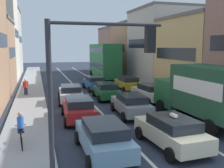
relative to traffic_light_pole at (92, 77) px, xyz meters
name	(u,v)px	position (x,y,z in m)	size (l,w,h in m)	color
ground_plane	(194,163)	(4.45, 0.99, -3.82)	(140.00, 140.00, 0.00)	#2A313F
sidewalk_left	(31,90)	(-2.25, 20.99, -3.75)	(2.60, 64.00, 0.14)	#9B9B9B
lane_stripe_left	(78,89)	(2.75, 20.99, -3.81)	(0.16, 60.00, 0.01)	silver
lane_stripe_right	(107,87)	(6.15, 20.99, -3.81)	(0.16, 60.00, 0.01)	silver
building_row_right	(164,49)	(14.35, 22.75, 0.55)	(7.20, 43.90, 9.54)	#936B5B
traffic_light_pole	(92,77)	(0.00, 0.00, 0.00)	(3.58, 0.38, 5.50)	#2D2D33
removalist_box_truck	(202,92)	(8.15, 5.83, -1.84)	(2.87, 7.76, 3.58)	#1E5933
taxi_centre_lane_front	(171,131)	(4.37, 2.81, -3.02)	(2.26, 4.39, 1.66)	beige
sedan_left_lane_front	(103,137)	(1.11, 2.93, -3.02)	(2.07, 4.30, 1.49)	#759EB7
sedan_centre_lane_second	(131,104)	(4.55, 8.69, -3.02)	(2.24, 4.38, 1.49)	gray
wagon_left_lane_second	(79,108)	(0.91, 8.55, -3.02)	(2.22, 4.38, 1.49)	#A51E1E
hatchback_centre_lane_third	(106,90)	(4.38, 14.60, -3.02)	(2.23, 4.38, 1.49)	#19592D
sedan_left_lane_third	(71,93)	(1.10, 14.08, -3.02)	(2.30, 4.41, 1.49)	silver
coupe_centre_lane_fourth	(95,83)	(4.46, 19.77, -3.02)	(2.17, 4.36, 1.49)	#194C8C
sedan_right_lane_behind_truck	(151,92)	(7.84, 12.62, -3.02)	(2.29, 4.41, 1.49)	beige
wagon_right_lane_far	(128,83)	(7.90, 18.58, -3.02)	(2.11, 4.33, 1.49)	#B29319
bus_mid_queue_primary	(104,60)	(7.89, 28.94, -0.99)	(3.10, 10.59, 5.06)	#1E6033
cyclist_on_sidewalk	(21,130)	(-2.41, 4.71, -2.97)	(0.50, 1.73, 1.72)	black
pedestrian_near_kerb	(26,86)	(-2.66, 18.11, -2.87)	(0.51, 0.34, 1.66)	#262D47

